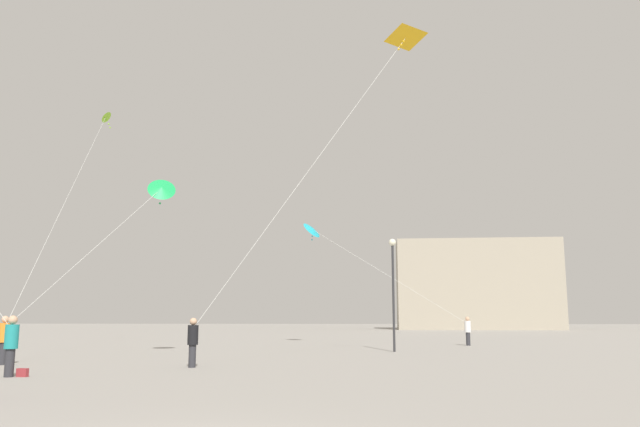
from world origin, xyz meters
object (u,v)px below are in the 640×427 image
(kite_cyan_diamond, at_px, (313,230))
(person_in_teal, at_px, (11,343))
(kite_lime_diamond, at_px, (104,122))
(lamppost_east, at_px, (393,277))
(person_in_black, at_px, (193,340))
(person_in_orange, at_px, (4,338))
(kite_emerald_diamond, at_px, (161,189))
(handbag_beside_flyer, at_px, (22,373))
(building_left_hall, at_px, (476,285))
(kite_amber_delta, at_px, (402,43))
(person_in_white, at_px, (468,330))

(kite_cyan_diamond, bearing_deg, person_in_teal, -105.86)
(kite_lime_diamond, relative_size, lamppost_east, 3.16)
(person_in_teal, distance_m, lamppost_east, 18.39)
(person_in_black, distance_m, person_in_orange, 7.14)
(kite_lime_diamond, relative_size, kite_emerald_diamond, 2.61)
(handbag_beside_flyer, bearing_deg, person_in_teal, -164.05)
(lamppost_east, bearing_deg, person_in_orange, -145.84)
(building_left_hall, bearing_deg, kite_cyan_diamond, -111.18)
(person_in_teal, xyz_separation_m, kite_amber_delta, (11.82, 7.87, 12.34))
(person_in_orange, height_order, kite_amber_delta, kite_amber_delta)
(kite_lime_diamond, xyz_separation_m, lamppost_east, (18.56, -6.90, -10.75))
(kite_lime_diamond, xyz_separation_m, building_left_hall, (32.09, 49.77, -8.39))
(building_left_hall, bearing_deg, person_in_white, -100.14)
(person_in_black, bearing_deg, person_in_teal, -117.97)
(kite_emerald_diamond, bearing_deg, handbag_beside_flyer, -92.92)
(kite_emerald_diamond, bearing_deg, kite_amber_delta, -10.03)
(building_left_hall, bearing_deg, lamppost_east, -103.43)
(person_in_teal, height_order, person_in_black, person_in_teal)
(person_in_orange, bearing_deg, kite_amber_delta, -103.54)
(person_in_white, xyz_separation_m, lamppost_east, (-4.68, -7.20, 2.76))
(person_in_orange, relative_size, building_left_hall, 0.08)
(handbag_beside_flyer, bearing_deg, kite_cyan_diamond, 74.88)
(person_in_teal, bearing_deg, person_in_orange, -6.12)
(person_in_white, height_order, kite_amber_delta, kite_amber_delta)
(kite_emerald_diamond, distance_m, handbag_beside_flyer, 12.20)
(person_in_black, height_order, kite_lime_diamond, kite_lime_diamond)
(person_in_orange, xyz_separation_m, kite_amber_delta, (14.67, 3.51, 12.34))
(person_in_teal, relative_size, building_left_hall, 0.08)
(person_in_black, distance_m, person_in_white, 21.20)
(kite_lime_diamond, bearing_deg, person_in_orange, -75.71)
(kite_emerald_diamond, distance_m, lamppost_east, 12.08)
(person_in_teal, bearing_deg, handbag_beside_flyer, -113.24)
(lamppost_east, bearing_deg, kite_cyan_diamond, 117.90)
(person_in_orange, distance_m, kite_emerald_diamond, 9.27)
(kite_lime_diamond, distance_m, kite_emerald_diamond, 15.37)
(person_in_teal, distance_m, kite_emerald_diamond, 11.82)
(lamppost_east, bearing_deg, kite_amber_delta, -86.89)
(person_in_orange, distance_m, building_left_hall, 72.18)
(person_in_white, bearing_deg, lamppost_east, -131.19)
(kite_amber_delta, distance_m, lamppost_east, 11.44)
(person_in_teal, relative_size, person_in_orange, 1.00)
(building_left_hall, bearing_deg, kite_lime_diamond, -122.81)
(person_in_teal, distance_m, person_in_black, 5.68)
(lamppost_east, xyz_separation_m, handbag_beside_flyer, (-11.14, -13.99, -3.58))
(person_in_white, bearing_deg, person_in_black, -132.31)
(person_in_teal, bearing_deg, kite_emerald_diamond, -44.11)
(person_in_teal, relative_size, kite_emerald_diamond, 0.26)
(person_in_white, distance_m, lamppost_east, 9.02)
(person_in_black, distance_m, kite_lime_diamond, 24.68)
(person_in_black, distance_m, building_left_hall, 70.33)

